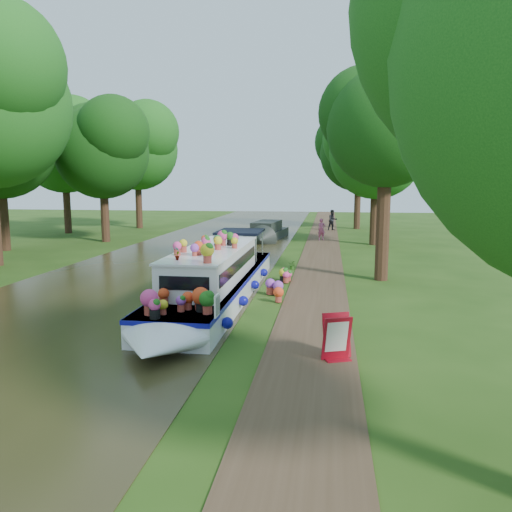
# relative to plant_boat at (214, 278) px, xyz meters

# --- Properties ---
(ground) EXTENTS (100.00, 100.00, 0.00)m
(ground) POSITION_rel_plant_boat_xyz_m (2.25, 1.85, -0.85)
(ground) COLOR #224210
(ground) RESTS_ON ground
(canal_water) EXTENTS (10.00, 100.00, 0.02)m
(canal_water) POSITION_rel_plant_boat_xyz_m (-3.75, 1.85, -0.84)
(canal_water) COLOR #2A2612
(canal_water) RESTS_ON ground
(towpath) EXTENTS (2.20, 100.00, 0.03)m
(towpath) POSITION_rel_plant_boat_xyz_m (3.45, 1.85, -0.84)
(towpath) COLOR #43301F
(towpath) RESTS_ON ground
(plant_boat) EXTENTS (2.29, 13.52, 2.28)m
(plant_boat) POSITION_rel_plant_boat_xyz_m (0.00, 0.00, 0.00)
(plant_boat) COLOR white
(plant_boat) RESTS_ON canal_water
(tree_near_overhang) EXTENTS (5.52, 5.28, 8.99)m
(tree_near_overhang) POSITION_rel_plant_boat_xyz_m (6.04, 4.91, 5.75)
(tree_near_overhang) COLOR #321C10
(tree_near_overhang) RESTS_ON ground
(tree_near_mid) EXTENTS (6.90, 6.60, 9.40)m
(tree_near_mid) POSITION_rel_plant_boat_xyz_m (6.73, 16.93, 5.58)
(tree_near_mid) COLOR #321C10
(tree_near_mid) RESTS_ON ground
(tree_near_far) EXTENTS (7.59, 7.26, 10.30)m
(tree_near_far) POSITION_rel_plant_boat_xyz_m (6.23, 27.94, 6.20)
(tree_near_far) COLOR #321C10
(tree_near_far) RESTS_ON ground
(tree_far_c) EXTENTS (7.13, 6.82, 9.59)m
(tree_far_c) POSITION_rel_plant_boat_xyz_m (-11.27, 15.93, 5.67)
(tree_far_c) COLOR #321C10
(tree_far_c) RESTS_ON ground
(tree_far_d) EXTENTS (8.05, 7.70, 10.85)m
(tree_far_d) POSITION_rel_plant_boat_xyz_m (-12.77, 25.94, 6.55)
(tree_far_d) COLOR #321C10
(tree_far_d) RESTS_ON ground
(tree_far_h) EXTENTS (7.82, 7.48, 10.49)m
(tree_far_h) POSITION_rel_plant_boat_xyz_m (-16.77, 20.94, 6.28)
(tree_far_h) COLOR #321C10
(tree_far_h) RESTS_ON ground
(second_boat) EXTENTS (2.57, 6.84, 1.29)m
(second_boat) POSITION_rel_plant_boat_xyz_m (-0.50, 18.68, -0.33)
(second_boat) COLOR black
(second_boat) RESTS_ON canal_water
(sandwich_board) EXTENTS (0.71, 0.73, 1.05)m
(sandwich_board) POSITION_rel_plant_boat_xyz_m (4.07, -5.04, -0.35)
(sandwich_board) COLOR maroon
(sandwich_board) RESTS_ON towpath
(pedestrian_pink) EXTENTS (0.65, 0.55, 1.51)m
(pedestrian_pink) POSITION_rel_plant_boat_xyz_m (3.35, 18.68, -0.07)
(pedestrian_pink) COLOR #D85887
(pedestrian_pink) RESTS_ON towpath
(pedestrian_dark) EXTENTS (1.03, 0.95, 1.72)m
(pedestrian_dark) POSITION_rel_plant_boat_xyz_m (4.15, 25.92, 0.04)
(pedestrian_dark) COLOR black
(pedestrian_dark) RESTS_ON towpath
(verge_plant) EXTENTS (0.46, 0.43, 0.41)m
(verge_plant) POSITION_rel_plant_boat_xyz_m (2.19, 6.85, -0.65)
(verge_plant) COLOR #2F601D
(verge_plant) RESTS_ON ground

